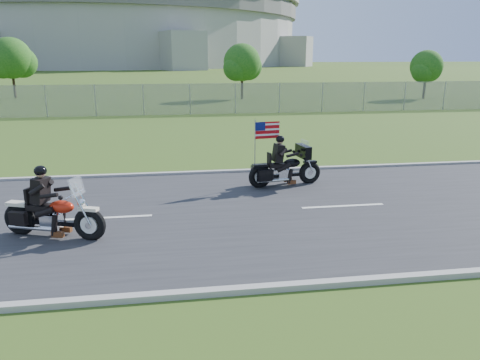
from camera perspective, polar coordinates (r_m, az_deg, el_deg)
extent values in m
plane|color=#2E4C17|center=(11.71, -6.27, -4.30)|extent=(420.00, 420.00, 0.00)
cube|color=#28282B|center=(11.70, -6.27, -4.20)|extent=(120.00, 8.00, 0.04)
cube|color=#9E9B93|center=(15.57, -6.94, 0.81)|extent=(120.00, 0.18, 0.12)
cube|color=#9E9B93|center=(7.98, -4.95, -13.60)|extent=(120.00, 0.18, 0.12)
cube|color=gray|center=(31.51, -17.22, 9.25)|extent=(60.00, 0.03, 2.00)
cylinder|color=#A3A099|center=(182.20, -15.44, 16.57)|extent=(130.00, 130.00, 20.00)
cylinder|color=#605E5B|center=(182.57, -15.60, 18.76)|extent=(132.00, 132.00, 4.00)
cylinder|color=#382316|center=(41.61, 0.24, 11.55)|extent=(0.22, 0.22, 2.52)
sphere|color=#154C14|center=(41.54, 0.24, 14.16)|extent=(3.20, 3.20, 3.20)
sphere|color=#154C14|center=(42.12, 1.02, 13.68)|extent=(2.40, 2.40, 2.40)
sphere|color=#154C14|center=(41.07, -0.46, 13.52)|extent=(2.24, 2.24, 2.24)
cylinder|color=#382316|center=(47.12, -25.87, 10.67)|extent=(0.22, 0.22, 2.80)
sphere|color=#154C14|center=(47.05, -26.17, 13.20)|extent=(3.60, 3.60, 3.60)
sphere|color=#154C14|center=(47.37, -25.07, 12.84)|extent=(2.70, 2.70, 2.70)
sphere|color=#154C14|center=(46.82, -27.01, 12.49)|extent=(2.52, 2.52, 2.52)
cylinder|color=#382316|center=(45.08, 21.57, 10.62)|extent=(0.22, 0.22, 2.24)
sphere|color=#154C14|center=(45.01, 21.78, 12.74)|extent=(2.80, 2.80, 2.80)
sphere|color=#154C14|center=(45.66, 22.10, 12.33)|extent=(2.10, 2.10, 2.10)
sphere|color=#154C14|center=(44.48, 21.40, 12.25)|extent=(1.96, 1.96, 1.96)
torus|color=black|center=(10.47, -17.83, -5.18)|extent=(0.75, 0.42, 0.73)
torus|color=black|center=(11.36, -25.26, -4.32)|extent=(0.75, 0.42, 0.73)
ellipsoid|color=red|center=(10.67, -20.91, -3.06)|extent=(0.63, 0.49, 0.28)
cube|color=black|center=(10.96, -23.16, -3.04)|extent=(0.61, 0.46, 0.12)
cube|color=black|center=(10.82, -23.15, -1.12)|extent=(0.36, 0.45, 0.54)
sphere|color=black|center=(10.69, -23.17, 1.04)|extent=(0.34, 0.34, 0.27)
cube|color=silver|center=(10.33, -19.30, -0.74)|extent=(0.19, 0.44, 0.39)
torus|color=black|center=(14.45, 8.48, 0.91)|extent=(0.72, 0.28, 0.70)
torus|color=black|center=(13.84, 2.44, 0.42)|extent=(0.72, 0.28, 0.70)
ellipsoid|color=black|center=(14.13, 6.34, 2.08)|extent=(0.57, 0.38, 0.27)
cube|color=black|center=(13.95, 4.47, 1.79)|extent=(0.56, 0.36, 0.11)
cube|color=black|center=(13.88, 4.69, 3.30)|extent=(0.28, 0.41, 0.52)
sphere|color=black|center=(13.82, 4.91, 4.97)|extent=(0.29, 0.29, 0.26)
cube|color=black|center=(14.20, 7.72, 3.48)|extent=(0.32, 0.78, 0.38)
cube|color=#B70C11|center=(13.83, 3.35, 6.08)|extent=(0.75, 0.14, 0.49)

